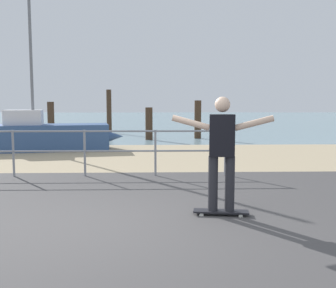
# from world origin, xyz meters

# --- Properties ---
(ground_plane) EXTENTS (24.00, 10.00, 0.04)m
(ground_plane) POSITION_xyz_m (0.00, -1.00, 0.00)
(ground_plane) COLOR #474444
(ground_plane) RESTS_ON ground
(beach_strip) EXTENTS (24.00, 6.00, 0.04)m
(beach_strip) POSITION_xyz_m (0.00, 7.00, 0.00)
(beach_strip) COLOR tan
(beach_strip) RESTS_ON ground
(sea_surface) EXTENTS (72.00, 50.00, 0.04)m
(sea_surface) POSITION_xyz_m (0.00, 35.00, 0.00)
(sea_surface) COLOR #75939E
(sea_surface) RESTS_ON ground
(railing_fence) EXTENTS (9.46, 0.05, 1.05)m
(railing_fence) POSITION_xyz_m (-2.64, 3.60, 0.69)
(railing_fence) COLOR gray
(railing_fence) RESTS_ON ground
(sailboat) EXTENTS (5.06, 2.18, 5.87)m
(sailboat) POSITION_xyz_m (-3.21, 8.46, 0.53)
(sailboat) COLOR #335184
(sailboat) RESTS_ON ground
(skateboard) EXTENTS (0.82, 0.31, 0.08)m
(skateboard) POSITION_xyz_m (1.45, 0.46, 0.07)
(skateboard) COLOR black
(skateboard) RESTS_ON ground
(skateboarder) EXTENTS (1.44, 0.29, 1.65)m
(skateboarder) POSITION_xyz_m (1.45, 0.46, 1.02)
(skateboarder) COLOR #26262B
(skateboarder) RESTS_ON skateboard
(groyne_post_0) EXTENTS (0.30, 0.30, 1.68)m
(groyne_post_0) POSITION_xyz_m (-4.22, 12.76, 0.84)
(groyne_post_0) COLOR #422D1E
(groyne_post_0) RESTS_ON ground
(groyne_post_1) EXTENTS (0.26, 0.26, 2.33)m
(groyne_post_1) POSITION_xyz_m (-2.01, 16.13, 1.17)
(groyne_post_1) COLOR #422D1E
(groyne_post_1) RESTS_ON ground
(groyne_post_2) EXTENTS (0.31, 0.31, 1.44)m
(groyne_post_2) POSITION_xyz_m (0.19, 12.16, 0.72)
(groyne_post_2) COLOR #422D1E
(groyne_post_2) RESTS_ON ground
(groyne_post_3) EXTENTS (0.31, 0.31, 1.74)m
(groyne_post_3) POSITION_xyz_m (2.40, 12.76, 0.87)
(groyne_post_3) COLOR #422D1E
(groyne_post_3) RESTS_ON ground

